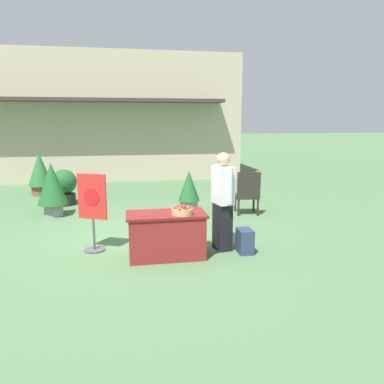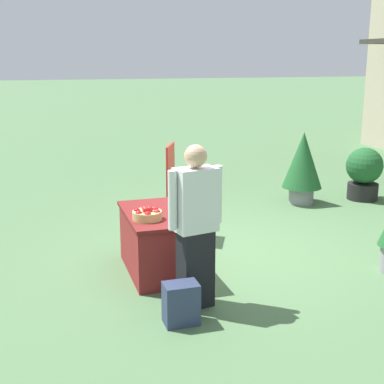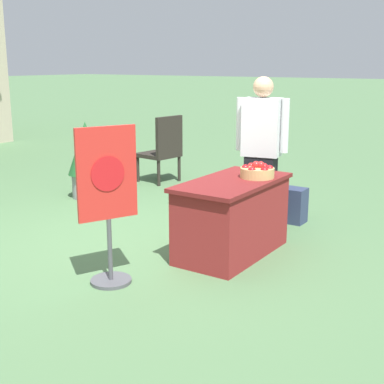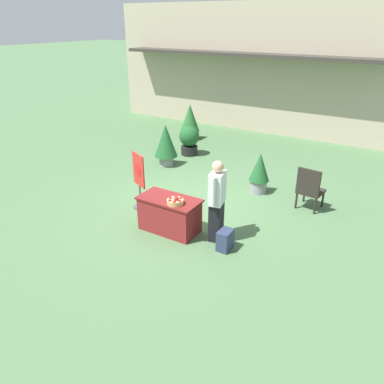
{
  "view_description": "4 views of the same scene",
  "coord_description": "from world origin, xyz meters",
  "px_view_note": "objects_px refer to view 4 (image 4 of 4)",
  "views": [
    {
      "loc": [
        -0.29,
        -7.08,
        2.25
      ],
      "look_at": [
        0.85,
        -0.71,
        1.02
      ],
      "focal_mm": 35.0,
      "sensor_mm": 36.0,
      "label": 1
    },
    {
      "loc": [
        6.35,
        -2.44,
        2.56
      ],
      "look_at": [
        0.15,
        -0.57,
        0.92
      ],
      "focal_mm": 50.0,
      "sensor_mm": 36.0,
      "label": 2
    },
    {
      "loc": [
        -4.1,
        -3.59,
        1.88
      ],
      "look_at": [
        0.32,
        -0.64,
        0.58
      ],
      "focal_mm": 50.0,
      "sensor_mm": 36.0,
      "label": 3
    },
    {
      "loc": [
        4.43,
        -6.85,
        4.17
      ],
      "look_at": [
        0.42,
        -0.31,
        0.61
      ],
      "focal_mm": 35.0,
      "sensor_mm": 36.0,
      "label": 4
    }
  ],
  "objects_px": {
    "person_visitor": "(217,201)",
    "apple_basket": "(175,201)",
    "display_table": "(170,214)",
    "potted_plant_near_right": "(259,172)",
    "potted_plant_near_left": "(166,143)",
    "potted_plant_far_left": "(189,140)",
    "backpack": "(225,240)",
    "poster_board": "(139,180)",
    "patio_chair": "(310,188)",
    "potted_plant_far_right": "(190,121)"
  },
  "relations": [
    {
      "from": "poster_board",
      "to": "potted_plant_near_right",
      "type": "height_order",
      "value": "poster_board"
    },
    {
      "from": "potted_plant_near_left",
      "to": "potted_plant_far_left",
      "type": "distance_m",
      "value": 1.24
    },
    {
      "from": "apple_basket",
      "to": "potted_plant_far_right",
      "type": "relative_size",
      "value": 0.26
    },
    {
      "from": "person_visitor",
      "to": "potted_plant_far_left",
      "type": "relative_size",
      "value": 1.78
    },
    {
      "from": "person_visitor",
      "to": "apple_basket",
      "type": "bearing_deg",
      "value": 12.72
    },
    {
      "from": "display_table",
      "to": "potted_plant_near_right",
      "type": "distance_m",
      "value": 2.98
    },
    {
      "from": "potted_plant_near_left",
      "to": "potted_plant_far_left",
      "type": "bearing_deg",
      "value": 85.79
    },
    {
      "from": "backpack",
      "to": "potted_plant_near_left",
      "type": "bearing_deg",
      "value": 138.51
    },
    {
      "from": "potted_plant_near_right",
      "to": "patio_chair",
      "type": "bearing_deg",
      "value": -12.72
    },
    {
      "from": "person_visitor",
      "to": "potted_plant_near_right",
      "type": "xyz_separation_m",
      "value": [
        -0.15,
        2.64,
        -0.3
      ]
    },
    {
      "from": "person_visitor",
      "to": "potted_plant_far_right",
      "type": "xyz_separation_m",
      "value": [
        -4.23,
        5.81,
        -0.17
      ]
    },
    {
      "from": "display_table",
      "to": "potted_plant_near_left",
      "type": "relative_size",
      "value": 1.02
    },
    {
      "from": "person_visitor",
      "to": "potted_plant_far_left",
      "type": "height_order",
      "value": "person_visitor"
    },
    {
      "from": "potted_plant_far_left",
      "to": "person_visitor",
      "type": "bearing_deg",
      "value": -52.26
    },
    {
      "from": "patio_chair",
      "to": "potted_plant_near_left",
      "type": "bearing_deg",
      "value": 88.4
    },
    {
      "from": "backpack",
      "to": "poster_board",
      "type": "bearing_deg",
      "value": 167.6
    },
    {
      "from": "potted_plant_near_left",
      "to": "backpack",
      "type": "bearing_deg",
      "value": -41.49
    },
    {
      "from": "backpack",
      "to": "potted_plant_far_right",
      "type": "bearing_deg",
      "value": 127.02
    },
    {
      "from": "apple_basket",
      "to": "potted_plant_near_left",
      "type": "xyz_separation_m",
      "value": [
        -2.62,
        3.39,
        -0.09
      ]
    },
    {
      "from": "patio_chair",
      "to": "potted_plant_far_left",
      "type": "relative_size",
      "value": 1.1
    },
    {
      "from": "person_visitor",
      "to": "potted_plant_far_right",
      "type": "bearing_deg",
      "value": -65.23
    },
    {
      "from": "backpack",
      "to": "potted_plant_near_left",
      "type": "height_order",
      "value": "potted_plant_near_left"
    },
    {
      "from": "display_table",
      "to": "person_visitor",
      "type": "xyz_separation_m",
      "value": [
        1.02,
        0.2,
        0.5
      ]
    },
    {
      "from": "display_table",
      "to": "potted_plant_near_left",
      "type": "height_order",
      "value": "potted_plant_near_left"
    },
    {
      "from": "potted_plant_far_right",
      "to": "potted_plant_far_left",
      "type": "distance_m",
      "value": 1.82
    },
    {
      "from": "poster_board",
      "to": "apple_basket",
      "type": "bearing_deg",
      "value": 90.53
    },
    {
      "from": "potted_plant_far_right",
      "to": "potted_plant_far_left",
      "type": "height_order",
      "value": "potted_plant_far_right"
    },
    {
      "from": "apple_basket",
      "to": "patio_chair",
      "type": "xyz_separation_m",
      "value": [
        2.01,
        2.67,
        -0.25
      ]
    },
    {
      "from": "person_visitor",
      "to": "potted_plant_far_left",
      "type": "bearing_deg",
      "value": -63.55
    },
    {
      "from": "apple_basket",
      "to": "poster_board",
      "type": "xyz_separation_m",
      "value": [
        -1.47,
        0.66,
        -0.09
      ]
    },
    {
      "from": "potted_plant_far_left",
      "to": "backpack",
      "type": "bearing_deg",
      "value": -51.13
    },
    {
      "from": "display_table",
      "to": "potted_plant_far_right",
      "type": "xyz_separation_m",
      "value": [
        -3.22,
        6.02,
        0.33
      ]
    },
    {
      "from": "display_table",
      "to": "person_visitor",
      "type": "bearing_deg",
      "value": 11.29
    },
    {
      "from": "poster_board",
      "to": "potted_plant_near_right",
      "type": "distance_m",
      "value": 3.13
    },
    {
      "from": "poster_board",
      "to": "potted_plant_far_left",
      "type": "height_order",
      "value": "poster_board"
    },
    {
      "from": "display_table",
      "to": "potted_plant_near_right",
      "type": "relative_size",
      "value": 1.22
    },
    {
      "from": "apple_basket",
      "to": "poster_board",
      "type": "relative_size",
      "value": 0.25
    },
    {
      "from": "apple_basket",
      "to": "person_visitor",
      "type": "height_order",
      "value": "person_visitor"
    },
    {
      "from": "backpack",
      "to": "potted_plant_near_right",
      "type": "distance_m",
      "value": 2.95
    },
    {
      "from": "display_table",
      "to": "potted_plant_far_right",
      "type": "distance_m",
      "value": 6.83
    },
    {
      "from": "display_table",
      "to": "backpack",
      "type": "height_order",
      "value": "display_table"
    },
    {
      "from": "potted_plant_near_left",
      "to": "potted_plant_far_right",
      "type": "bearing_deg",
      "value": 106.97
    },
    {
      "from": "potted_plant_far_left",
      "to": "poster_board",
      "type": "bearing_deg",
      "value": -74.91
    },
    {
      "from": "apple_basket",
      "to": "potted_plant_far_right",
      "type": "xyz_separation_m",
      "value": [
        -3.47,
        6.16,
        -0.11
      ]
    },
    {
      "from": "person_visitor",
      "to": "potted_plant_near_right",
      "type": "height_order",
      "value": "person_visitor"
    },
    {
      "from": "backpack",
      "to": "potted_plant_far_right",
      "type": "relative_size",
      "value": 0.32
    },
    {
      "from": "apple_basket",
      "to": "poster_board",
      "type": "bearing_deg",
      "value": 155.88
    },
    {
      "from": "poster_board",
      "to": "patio_chair",
      "type": "bearing_deg",
      "value": 144.72
    },
    {
      "from": "poster_board",
      "to": "patio_chair",
      "type": "xyz_separation_m",
      "value": [
        3.48,
        2.01,
        -0.17
      ]
    },
    {
      "from": "person_visitor",
      "to": "poster_board",
      "type": "bearing_deg",
      "value": -19.29
    }
  ]
}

